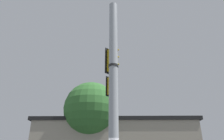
% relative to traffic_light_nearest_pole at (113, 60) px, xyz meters
% --- Properties ---
extents(signal_pole, '(0.31, 0.31, 7.54)m').
position_rel_traffic_light_nearest_pole_xyz_m(signal_pole, '(1.07, 1.18, -2.13)').
color(signal_pole, '#ADB2B7').
rests_on(signal_pole, ground).
extents(mast_arm, '(3.64, 4.08, 0.17)m').
position_rel_traffic_light_nearest_pole_xyz_m(mast_arm, '(-0.69, -0.80, 0.78)').
color(mast_arm, '#ADB2B7').
extents(traffic_light_nearest_pole, '(0.54, 0.49, 1.31)m').
position_rel_traffic_light_nearest_pole_xyz_m(traffic_light_nearest_pole, '(0.00, 0.00, 0.00)').
color(traffic_light_nearest_pole, black).
extents(traffic_light_mid_inner, '(0.54, 0.49, 1.31)m').
position_rel_traffic_light_nearest_pole_xyz_m(traffic_light_mid_inner, '(-2.19, -2.48, 0.00)').
color(traffic_light_mid_inner, black).
extents(street_name_sign, '(0.91, 1.01, 0.22)m').
position_rel_traffic_light_nearest_pole_xyz_m(street_name_sign, '(0.90, 0.99, -1.04)').
color(street_name_sign, '#147238').
extents(tree_by_storefront, '(4.64, 4.64, 8.31)m').
position_rel_traffic_light_nearest_pole_xyz_m(tree_by_storefront, '(-5.04, -8.20, 0.07)').
color(tree_by_storefront, '#4C3823').
rests_on(tree_by_storefront, ground).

